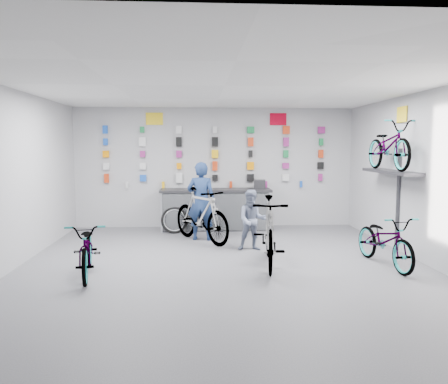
{
  "coord_description": "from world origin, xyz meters",
  "views": [
    {
      "loc": [
        -0.44,
        -7.04,
        2.04
      ],
      "look_at": [
        0.07,
        1.4,
        1.15
      ],
      "focal_mm": 35.0,
      "sensor_mm": 36.0,
      "label": 1
    }
  ],
  "objects": [
    {
      "name": "wall_front",
      "position": [
        0.0,
        -4.0,
        1.5
      ],
      "size": [
        7.0,
        0.0,
        7.0
      ],
      "primitive_type": "plane",
      "rotation": [
        -1.57,
        0.0,
        0.0
      ],
      "color": "#B7B7B9",
      "rests_on": "floor"
    },
    {
      "name": "counter",
      "position": [
        0.0,
        3.54,
        0.49
      ],
      "size": [
        2.7,
        0.66,
        1.0
      ],
      "color": "black",
      "rests_on": "floor"
    },
    {
      "name": "ceiling",
      "position": [
        0.0,
        0.0,
        3.0
      ],
      "size": [
        8.0,
        8.0,
        0.0
      ],
      "primitive_type": "plane",
      "rotation": [
        3.14,
        0.0,
        0.0
      ],
      "color": "white",
      "rests_on": "wall_back"
    },
    {
      "name": "wall_bracket",
      "position": [
        3.33,
        1.2,
        1.46
      ],
      "size": [
        0.39,
        1.9,
        2.0
      ],
      "color": "#333338",
      "rests_on": "wall_right"
    },
    {
      "name": "bike_wall",
      "position": [
        3.25,
        1.2,
        2.05
      ],
      "size": [
        0.63,
        1.8,
        0.95
      ],
      "primitive_type": "imported",
      "color": "gray",
      "rests_on": "wall_bracket"
    },
    {
      "name": "register",
      "position": [
        1.08,
        3.55,
        1.11
      ],
      "size": [
        0.32,
        0.34,
        0.22
      ],
      "primitive_type": "cube",
      "rotation": [
        0.0,
        0.0,
        -0.14
      ],
      "color": "black",
      "rests_on": "counter"
    },
    {
      "name": "clerk",
      "position": [
        -0.36,
        2.38,
        0.85
      ],
      "size": [
        0.69,
        0.53,
        1.71
      ],
      "primitive_type": "imported",
      "rotation": [
        0.0,
        0.0,
        2.94
      ],
      "color": "navy",
      "rests_on": "floor"
    },
    {
      "name": "sign_right",
      "position": [
        1.6,
        3.98,
        2.72
      ],
      "size": [
        0.42,
        0.02,
        0.3
      ],
      "primitive_type": "cube",
      "color": "#B3031E",
      "rests_on": "wall_back"
    },
    {
      "name": "bike_center",
      "position": [
        0.77,
        0.2,
        0.59
      ],
      "size": [
        0.81,
        2.03,
        1.19
      ],
      "primitive_type": "imported",
      "rotation": [
        0.0,
        0.0,
        -0.13
      ],
      "color": "gray",
      "rests_on": "floor"
    },
    {
      "name": "sign_left",
      "position": [
        -1.5,
        3.98,
        2.72
      ],
      "size": [
        0.42,
        0.02,
        0.3
      ],
      "primitive_type": "cube",
      "color": "yellow",
      "rests_on": "wall_back"
    },
    {
      "name": "merch_wall",
      "position": [
        0.05,
        3.93,
        1.8
      ],
      "size": [
        5.56,
        0.08,
        1.55
      ],
      "color": "red",
      "rests_on": "wall_back"
    },
    {
      "name": "customer",
      "position": [
        0.63,
        1.35,
        0.6
      ],
      "size": [
        0.6,
        0.48,
        1.2
      ],
      "primitive_type": "imported",
      "rotation": [
        0.0,
        0.0,
        -0.05
      ],
      "color": "slate",
      "rests_on": "floor"
    },
    {
      "name": "floor",
      "position": [
        0.0,
        0.0,
        0.0
      ],
      "size": [
        8.0,
        8.0,
        0.0
      ],
      "primitive_type": "plane",
      "color": "#4D4D52",
      "rests_on": "ground"
    },
    {
      "name": "sign_side",
      "position": [
        3.48,
        1.2,
        2.65
      ],
      "size": [
        0.02,
        0.4,
        0.3
      ],
      "primitive_type": "cube",
      "color": "yellow",
      "rests_on": "wall_right"
    },
    {
      "name": "bike_service",
      "position": [
        -0.37,
        2.18,
        0.58
      ],
      "size": [
        1.54,
        1.91,
        1.16
      ],
      "primitive_type": "imported",
      "rotation": [
        0.0,
        0.0,
        0.6
      ],
      "color": "gray",
      "rests_on": "floor"
    },
    {
      "name": "wall_back",
      "position": [
        0.0,
        4.0,
        1.5
      ],
      "size": [
        7.0,
        0.0,
        7.0
      ],
      "primitive_type": "plane",
      "rotation": [
        1.57,
        0.0,
        0.0
      ],
      "color": "#B7B7B9",
      "rests_on": "floor"
    },
    {
      "name": "bike_right",
      "position": [
        2.75,
        0.08,
        0.45
      ],
      "size": [
        0.81,
        1.77,
        0.9
      ],
      "primitive_type": "imported",
      "rotation": [
        0.0,
        0.0,
        0.13
      ],
      "color": "gray",
      "rests_on": "floor"
    },
    {
      "name": "wall_left",
      "position": [
        -3.5,
        0.0,
        1.5
      ],
      "size": [
        0.0,
        8.0,
        8.0
      ],
      "primitive_type": "plane",
      "rotation": [
        1.57,
        0.0,
        1.57
      ],
      "color": "#B7B7B9",
      "rests_on": "floor"
    },
    {
      "name": "spare_wheel",
      "position": [
        -0.99,
        3.17,
        0.31
      ],
      "size": [
        0.65,
        0.28,
        0.63
      ],
      "rotation": [
        0.0,
        0.0,
        -0.04
      ],
      "color": "black",
      "rests_on": "floor"
    },
    {
      "name": "bike_left",
      "position": [
        -2.18,
        -0.17,
        0.44
      ],
      "size": [
        0.88,
        1.75,
        0.88
      ],
      "primitive_type": "imported",
      "rotation": [
        0.0,
        0.0,
        0.19
      ],
      "color": "gray",
      "rests_on": "floor"
    },
    {
      "name": "wall_right",
      "position": [
        3.5,
        0.0,
        1.5
      ],
      "size": [
        0.0,
        8.0,
        8.0
      ],
      "primitive_type": "plane",
      "rotation": [
        1.57,
        0.0,
        -1.57
      ],
      "color": "#B7B7B9",
      "rests_on": "floor"
    }
  ]
}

